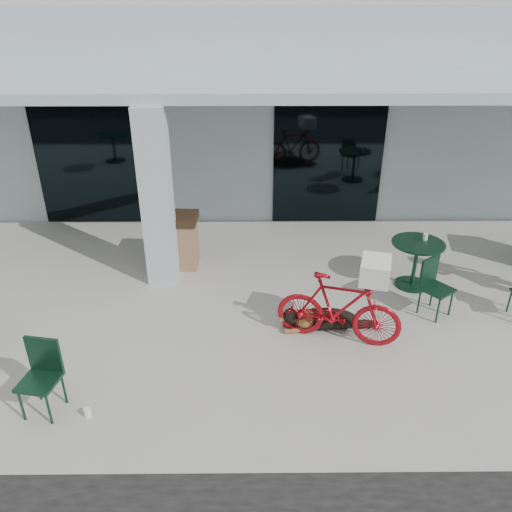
{
  "coord_description": "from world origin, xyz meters",
  "views": [
    {
      "loc": [
        0.13,
        -5.73,
        4.59
      ],
      "look_at": [
        0.19,
        1.23,
        1.0
      ],
      "focal_mm": 35.0,
      "sensor_mm": 36.0,
      "label": 1
    }
  ],
  "objects_px": {
    "trash_receptacle": "(182,241)",
    "cafe_chair_near": "(39,381)",
    "bicycle": "(339,309)",
    "cafe_chair_far_a": "(437,289)",
    "cafe_table_far": "(415,264)",
    "dog": "(325,318)"
  },
  "relations": [
    {
      "from": "dog",
      "to": "trash_receptacle",
      "type": "height_order",
      "value": "trash_receptacle"
    },
    {
      "from": "cafe_chair_near",
      "to": "trash_receptacle",
      "type": "distance_m",
      "value": 4.05
    },
    {
      "from": "cafe_table_far",
      "to": "bicycle",
      "type": "bearing_deg",
      "value": -135.14
    },
    {
      "from": "cafe_chair_far_a",
      "to": "trash_receptacle",
      "type": "xyz_separation_m",
      "value": [
        -4.28,
        1.72,
        0.04
      ]
    },
    {
      "from": "trash_receptacle",
      "to": "cafe_chair_near",
      "type": "bearing_deg",
      "value": -108.11
    },
    {
      "from": "bicycle",
      "to": "cafe_chair_near",
      "type": "distance_m",
      "value": 4.11
    },
    {
      "from": "cafe_table_far",
      "to": "dog",
      "type": "bearing_deg",
      "value": -143.43
    },
    {
      "from": "dog",
      "to": "trash_receptacle",
      "type": "bearing_deg",
      "value": 133.16
    },
    {
      "from": "cafe_table_far",
      "to": "cafe_chair_far_a",
      "type": "distance_m",
      "value": 0.93
    },
    {
      "from": "bicycle",
      "to": "trash_receptacle",
      "type": "xyz_separation_m",
      "value": [
        -2.59,
        2.4,
        -0.03
      ]
    },
    {
      "from": "cafe_chair_near",
      "to": "cafe_table_far",
      "type": "xyz_separation_m",
      "value": [
        5.46,
        3.05,
        -0.06
      ]
    },
    {
      "from": "dog",
      "to": "cafe_chair_near",
      "type": "relative_size",
      "value": 1.19
    },
    {
      "from": "cafe_chair_far_a",
      "to": "trash_receptacle",
      "type": "relative_size",
      "value": 0.91
    },
    {
      "from": "bicycle",
      "to": "trash_receptacle",
      "type": "distance_m",
      "value": 3.53
    },
    {
      "from": "bicycle",
      "to": "cafe_chair_near",
      "type": "xyz_separation_m",
      "value": [
        -3.85,
        -1.45,
        -0.06
      ]
    },
    {
      "from": "cafe_table_far",
      "to": "trash_receptacle",
      "type": "bearing_deg",
      "value": 169.22
    },
    {
      "from": "cafe_table_far",
      "to": "cafe_chair_far_a",
      "type": "xyz_separation_m",
      "value": [
        0.08,
        -0.92,
        0.05
      ]
    },
    {
      "from": "cafe_table_far",
      "to": "trash_receptacle",
      "type": "distance_m",
      "value": 4.28
    },
    {
      "from": "dog",
      "to": "trash_receptacle",
      "type": "distance_m",
      "value": 3.24
    },
    {
      "from": "cafe_chair_near",
      "to": "dog",
      "type": "bearing_deg",
      "value": 35.67
    },
    {
      "from": "cafe_chair_far_a",
      "to": "trash_receptacle",
      "type": "distance_m",
      "value": 4.62
    },
    {
      "from": "bicycle",
      "to": "cafe_table_far",
      "type": "relative_size",
      "value": 2.02
    }
  ]
}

